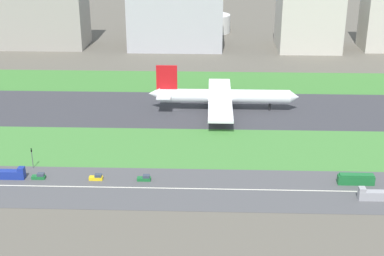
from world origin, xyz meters
name	(u,v)px	position (x,y,z in m)	size (l,w,h in m)	color
ground_plane	(175,109)	(0.00, 0.00, 0.00)	(800.00, 800.00, 0.00)	#5B564C
runway	(175,109)	(0.00, 0.00, 0.05)	(280.00, 46.00, 0.10)	#38383D
grass_median_north	(181,81)	(0.00, 41.00, 0.05)	(280.00, 36.00, 0.10)	#3D7A33
grass_median_south	(168,147)	(0.00, -41.00, 0.05)	(280.00, 36.00, 0.10)	#427F38
highway	(161,188)	(0.00, -73.00, 0.05)	(280.00, 28.00, 0.10)	#4C4C4F
highway_centerline	(161,188)	(0.00, -73.00, 0.11)	(266.00, 0.50, 0.01)	silver
airliner	(221,96)	(19.75, 0.00, 6.23)	(65.00, 56.00, 19.70)	white
bus_0	(356,179)	(62.21, -68.00, 1.82)	(11.60, 2.50, 3.50)	#19662D
truck_0	(13,174)	(-48.89, -68.00, 1.67)	(8.40, 2.50, 4.00)	navy
car_3	(97,177)	(-21.40, -68.00, 0.92)	(4.40, 1.80, 2.00)	yellow
truck_1	(371,195)	(64.48, -78.00, 1.67)	(8.40, 2.50, 4.00)	#99999E
car_2	(39,176)	(-40.29, -68.00, 0.92)	(4.40, 1.80, 2.00)	#19662D
car_1	(145,178)	(-5.71, -68.00, 0.92)	(4.40, 1.80, 2.00)	#19662D
traffic_light	(32,157)	(-44.71, -60.01, 4.29)	(0.36, 0.50, 7.20)	#4C4C51
terminal_building	(41,5)	(-90.00, 114.00, 25.38)	(54.00, 29.03, 50.76)	#9E998E
hangar_building	(176,21)	(-6.71, 114.00, 16.19)	(57.15, 34.34, 32.38)	#B2B2B7
office_tower	(308,20)	(74.50, 114.00, 17.26)	(36.96, 36.64, 34.51)	beige
fuel_tank_west	(165,22)	(-17.30, 159.00, 6.82)	(24.55, 24.55, 13.64)	silver
fuel_tank_centre	(212,23)	(15.62, 159.00, 6.08)	(25.13, 25.13, 12.16)	silver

